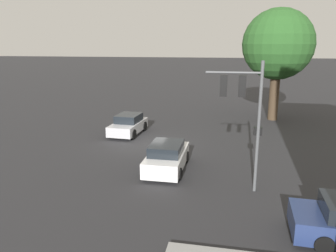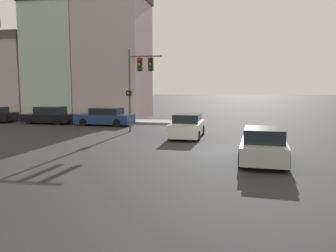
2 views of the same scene
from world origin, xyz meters
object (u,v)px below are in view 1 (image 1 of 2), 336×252
(crossing_car_0, at_px, (167,157))
(crossing_car_1, at_px, (128,125))
(street_tree, at_px, (278,45))
(traffic_signal, at_px, (243,102))

(crossing_car_0, bearing_deg, crossing_car_1, 32.92)
(street_tree, distance_m, crossing_car_1, 14.03)
(street_tree, distance_m, crossing_car_0, 15.89)
(traffic_signal, relative_size, crossing_car_1, 1.46)
(traffic_signal, xyz_separation_m, crossing_car_1, (-8.04, -7.78, -3.30))
(crossing_car_0, distance_m, crossing_car_1, 7.54)
(crossing_car_0, relative_size, crossing_car_1, 1.04)
(street_tree, xyz_separation_m, crossing_car_0, (13.29, -6.64, -5.63))
(crossing_car_1, bearing_deg, street_tree, 126.06)
(traffic_signal, bearing_deg, crossing_car_0, 63.49)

